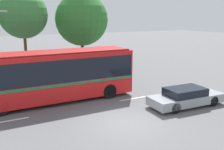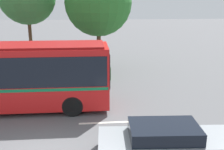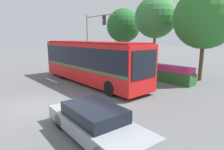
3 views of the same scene
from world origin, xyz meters
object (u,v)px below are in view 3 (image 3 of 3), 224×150
Objects in this scene: sedan_foreground at (96,122)px; street_tree_right at (205,18)px; street_tree_centre at (155,17)px; traffic_light_pole at (92,34)px; street_tree_left at (124,26)px; city_bus at (91,60)px.

sedan_foreground is 13.40m from street_tree_right.
street_tree_centre is at bearing 122.17° from sedan_foreground.
street_tree_right is (5.32, -0.55, -0.46)m from street_tree_centre.
traffic_light_pole is 11.21m from street_tree_right.
street_tree_left is (-0.16, 4.95, 1.03)m from traffic_light_pole.
street_tree_centre is (5.32, -0.61, 0.58)m from street_tree_left.
traffic_light_pole is 0.85× the size of street_tree_left.
city_bus is 8.79m from sedan_foreground.
street_tree_left reaches higher than traffic_light_pole.
city_bus is 1.42× the size of street_tree_centre.
traffic_light_pole is 0.80× the size of street_tree_right.
city_bus reaches higher than sedan_foreground.
sedan_foreground is 0.64× the size of street_tree_right.
street_tree_right is at bearing 19.86° from traffic_light_pole.
sedan_foreground is at bearing -33.28° from city_bus.
street_tree_centre reaches higher than sedan_foreground.
traffic_light_pole is at bearing -160.14° from street_tree_right.
city_bus is 1.54× the size of street_tree_left.
city_bus is at bearing 149.49° from sedan_foreground.
street_tree_right is at bearing -6.21° from street_tree_left.
street_tree_centre is at bearing -6.50° from street_tree_left.
city_bus is 9.88m from street_tree_right.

